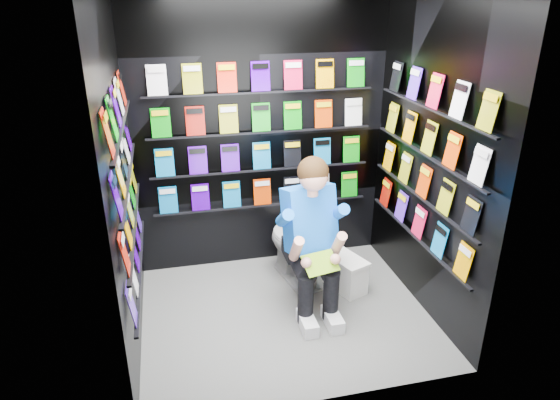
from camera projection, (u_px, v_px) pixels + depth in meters
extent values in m
plane|color=#60605D|center=(285.00, 314.00, 4.29)|extent=(2.40, 2.40, 0.00)
cube|color=black|center=(261.00, 136.00, 4.68)|extent=(2.40, 0.04, 2.60)
cube|color=black|center=(327.00, 229.00, 2.88)|extent=(2.40, 0.04, 2.60)
cube|color=black|center=(122.00, 185.00, 3.53)|extent=(0.04, 2.00, 2.60)
cube|color=black|center=(430.00, 160.00, 4.03)|extent=(0.04, 2.00, 2.60)
imported|color=white|center=(296.00, 244.00, 4.68)|extent=(0.57, 0.82, 0.73)
cube|color=white|center=(345.00, 274.00, 4.60)|extent=(0.34, 0.44, 0.29)
cube|color=white|center=(346.00, 259.00, 4.54)|extent=(0.36, 0.47, 0.03)
cube|color=green|center=(320.00, 263.00, 3.94)|extent=(0.31, 0.22, 0.12)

